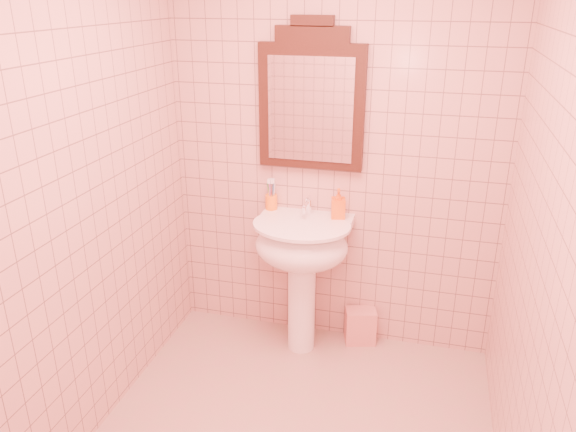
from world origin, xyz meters
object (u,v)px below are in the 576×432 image
(towel, at_px, (360,326))
(toothbrush_cup, at_px, (271,201))
(soap_dispenser, at_px, (338,204))
(pedestal_sink, at_px, (302,254))
(mirror, at_px, (311,101))

(towel, bearing_deg, toothbrush_cup, 178.05)
(towel, bearing_deg, soap_dispenser, -173.97)
(soap_dispenser, xyz_separation_m, towel, (0.17, 0.02, -0.84))
(pedestal_sink, height_order, mirror, mirror)
(pedestal_sink, bearing_deg, toothbrush_cup, 143.18)
(mirror, height_order, soap_dispenser, mirror)
(toothbrush_cup, relative_size, towel, 0.73)
(pedestal_sink, bearing_deg, soap_dispenser, 36.96)
(mirror, height_order, towel, mirror)
(pedestal_sink, xyz_separation_m, mirror, (-0.00, 0.20, 0.88))
(pedestal_sink, distance_m, towel, 0.67)
(mirror, distance_m, toothbrush_cup, 0.68)
(soap_dispenser, height_order, towel, soap_dispenser)
(toothbrush_cup, distance_m, soap_dispenser, 0.43)
(toothbrush_cup, bearing_deg, pedestal_sink, -36.82)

